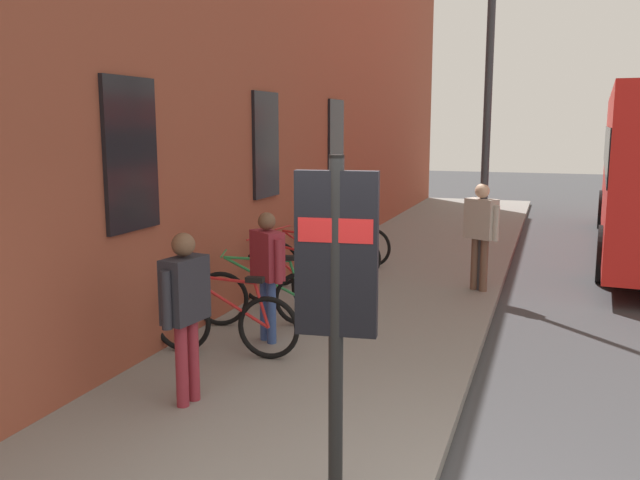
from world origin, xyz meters
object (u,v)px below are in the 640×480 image
Objects in this scene: transit_info_sign at (336,277)px; street_lamp at (489,78)px; pedestrian_by_facade at (267,264)px; pedestrian_crossing_street at (185,301)px; bicycle_by_door at (284,281)px; bicycle_beside_lamp at (262,296)px; bicycle_under_window at (346,244)px; bicycle_mid_rack at (333,254)px; bicycle_leaning_wall at (225,322)px; bicycle_far_end at (310,265)px; pedestrian_near_bus at (481,226)px.

transit_info_sign is 0.43× the size of street_lamp.
transit_info_sign is at bearing -149.04° from pedestrian_by_facade.
transit_info_sign is 2.23m from pedestrian_crossing_street.
pedestrian_by_facade reaches higher than bicycle_by_door.
bicycle_beside_lamp is 1.04× the size of pedestrian_crossing_street.
transit_info_sign reaches higher than bicycle_under_window.
street_lamp reaches higher than transit_info_sign.
bicycle_leaning_wall is at bearing -178.56° from bicycle_mid_rack.
bicycle_under_window is 1.09× the size of pedestrian_crossing_street.
street_lamp is (2.90, -2.48, 2.89)m from bicycle_beside_lamp.
bicycle_far_end is at bearing 1.04° from bicycle_by_door.
bicycle_beside_lamp and bicycle_under_window have the same top height.
bicycle_mid_rack is (2.17, -0.03, 0.00)m from bicycle_by_door.
pedestrian_crossing_street is at bearing 158.56° from pedestrian_near_bus.
bicycle_by_door is 3.22m from bicycle_under_window.
pedestrian_crossing_street is at bearing -167.89° from bicycle_leaning_wall.
bicycle_by_door and bicycle_under_window have the same top height.
pedestrian_crossing_street is at bearing 158.46° from street_lamp.
bicycle_leaning_wall is 4.26m from bicycle_mid_rack.
pedestrian_near_bus is at bearing -72.46° from bicycle_far_end.
bicycle_under_window is 2.93m from pedestrian_near_bus.
bicycle_leaning_wall is 3.24m from bicycle_far_end.
transit_info_sign reaches higher than pedestrian_crossing_street.
bicycle_beside_lamp is 0.88m from pedestrian_by_facade.
bicycle_under_window is (2.07, 0.02, 0.00)m from bicycle_far_end.
bicycle_mid_rack is at bearing 85.84° from street_lamp.
bicycle_mid_rack is 1.05× the size of pedestrian_near_bus.
bicycle_mid_rack is 0.74× the size of transit_info_sign.
pedestrian_crossing_street is at bearing -179.41° from pedestrian_by_facade.
bicycle_beside_lamp is at bearing -177.48° from bicycle_far_end.
transit_info_sign is 6.75m from street_lamp.
pedestrian_near_bus reaches higher than pedestrian_by_facade.
bicycle_leaning_wall and bicycle_under_window have the same top height.
bicycle_under_window is 6.67m from pedestrian_crossing_street.
street_lamp is (0.03, -0.02, 2.24)m from pedestrian_near_bus.
bicycle_beside_lamp is at bearing -179.30° from bicycle_mid_rack.
bicycle_mid_rack is at bearing 85.05° from pedestrian_near_bus.
bicycle_beside_lamp and bicycle_mid_rack have the same top height.
bicycle_mid_rack is at bearing -2.98° from bicycle_far_end.
pedestrian_by_facade is at bearing -23.44° from bicycle_leaning_wall.
bicycle_far_end is 2.07m from bicycle_under_window.
pedestrian_by_facade reaches higher than bicycle_under_window.
pedestrian_near_bus is at bearing -40.67° from bicycle_beside_lamp.
street_lamp reaches higher than bicycle_leaning_wall.
pedestrian_near_bus is (6.50, -0.29, -0.57)m from transit_info_sign.
bicycle_by_door is 0.95× the size of bicycle_mid_rack.
bicycle_far_end is at bearing 2.52° from bicycle_beside_lamp.
bicycle_beside_lamp is at bearing -175.61° from bicycle_by_door.
pedestrian_crossing_street is (1.14, 1.82, -0.61)m from transit_info_sign.
bicycle_mid_rack is 5.63m from pedestrian_crossing_street.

